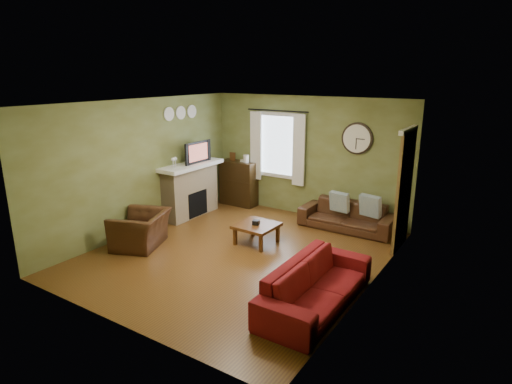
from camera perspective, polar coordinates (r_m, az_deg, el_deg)
The scene contains 31 objects.
floor at distance 7.58m, azimuth -2.30°, elevation -8.24°, with size 4.60×5.20×0.00m, color #5C3816.
ceiling at distance 6.95m, azimuth -2.54°, elevation 11.76°, with size 4.60×5.20×0.00m, color white.
wall_left at distance 8.66m, azimuth -14.97°, elevation 3.33°, with size 0.00×5.20×2.60m, color olive.
wall_right at distance 6.16m, azimuth 15.34°, elevation -1.61°, with size 0.00×5.20×2.60m, color olive.
wall_back at distance 9.34m, azimuth 6.85°, elevation 4.63°, with size 4.60×0.00×2.60m, color olive.
wall_front at distance 5.34m, azimuth -18.76°, elevation -4.57°, with size 4.60×0.00×2.60m, color olive.
fireplace at distance 9.49m, azimuth -8.73°, elevation 0.07°, with size 0.40×1.40×1.10m, color tan.
firebox at distance 9.43m, azimuth -7.80°, elevation -1.56°, with size 0.04×0.60×0.55m, color black.
mantel at distance 9.33m, azimuth -8.74°, elevation 3.54°, with size 0.58×1.60×0.08m, color white.
tv at distance 9.38m, azimuth -8.10°, elevation 4.97°, with size 0.60×0.08×0.35m, color black.
tv_screen at distance 9.32m, azimuth -7.74°, elevation 5.26°, with size 0.02×0.62×0.36m, color #994C3F.
medallion_left at distance 9.05m, azimuth -11.54°, elevation 10.16°, with size 0.28×0.28×0.03m, color white.
medallion_mid at distance 9.30m, azimuth -10.02°, elevation 10.38°, with size 0.28×0.28×0.03m, color white.
medallion_right at distance 9.56m, azimuth -8.57°, elevation 10.58°, with size 0.28×0.28×0.03m, color white.
window_pane at distance 9.61m, azimuth 3.07°, elevation 6.25°, with size 1.00×0.02×1.30m, color silver, non-canonical shape.
curtain_rod at distance 9.43m, azimuth 2.83°, elevation 10.78°, with size 0.03×0.03×1.50m, color black.
curtain_left at distance 9.82m, azimuth -0.02°, elevation 6.17°, with size 0.28×0.04×1.55m, color white.
curtain_right at distance 9.28m, azimuth 5.72°, elevation 5.53°, with size 0.28×0.04×1.55m, color white.
wall_clock at distance 8.79m, azimuth 13.29°, elevation 6.95°, with size 0.64×0.06×0.64m, color white, non-canonical shape.
door at distance 7.96m, azimuth 19.13°, elevation 0.08°, with size 0.05×0.90×2.10m, color brown.
bookshelf at distance 10.18m, azimuth -2.33°, elevation 1.19°, with size 0.89×0.38×1.06m, color black, non-canonical shape.
book at distance 10.10m, azimuth -2.11°, elevation 3.60°, with size 0.17×0.23×0.02m, color #4F2B11.
sofa_brown at distance 8.83m, azimuth 12.05°, elevation -3.14°, with size 1.89×0.74×0.55m, color #3B2112.
pillow_left at distance 8.66m, azimuth 14.99°, elevation -1.80°, with size 0.43×0.13×0.43m, color #85999D.
pillow_right at distance 8.79m, azimuth 11.06°, elevation -1.30°, with size 0.40×0.12×0.40m, color #85999D.
sofa_red at distance 5.96m, azimuth 8.08°, elevation -12.12°, with size 2.11×0.83×0.62m, color maroon.
armchair at distance 8.06m, azimuth -15.12°, elevation -4.87°, with size 0.98×0.86×0.64m, color #3B2112.
coffee_table at distance 7.95m, azimuth 0.08°, elevation -5.60°, with size 0.71×0.71×0.38m, color #4F2B11, non-canonical shape.
tissue_box at distance 7.84m, azimuth -0.00°, elevation -4.24°, with size 0.11×0.11×0.09m, color black.
wine_glass_a at distance 8.90m, azimuth -10.98°, elevation 3.82°, with size 0.08×0.08×0.21m, color white, non-canonical shape.
wine_glass_b at distance 8.94m, azimuth -10.72°, elevation 3.90°, with size 0.08×0.08×0.22m, color white, non-canonical shape.
Camera 1 is at (4.01, -5.65, 3.07)m, focal length 30.00 mm.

